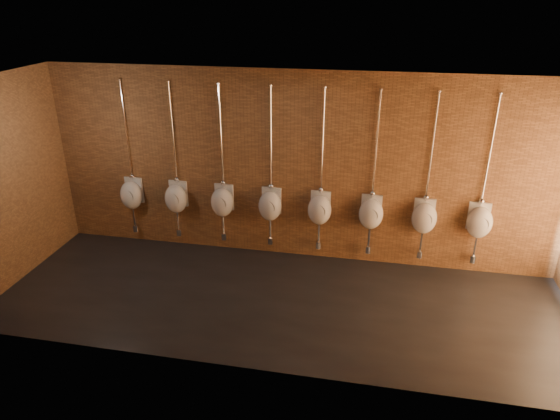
% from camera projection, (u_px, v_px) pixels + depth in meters
% --- Properties ---
extents(ground, '(8.50, 8.50, 0.00)m').
position_uv_depth(ground, '(280.00, 301.00, 7.52)').
color(ground, black).
rests_on(ground, ground).
extents(room_shell, '(8.54, 3.04, 3.22)m').
position_uv_depth(room_shell, '(280.00, 176.00, 6.70)').
color(room_shell, black).
rests_on(room_shell, ground).
extents(urinal_0, '(0.42, 0.38, 2.72)m').
position_uv_depth(urinal_0, '(132.00, 194.00, 8.86)').
color(urinal_0, silver).
rests_on(urinal_0, ground).
extents(urinal_1, '(0.42, 0.38, 2.72)m').
position_uv_depth(urinal_1, '(176.00, 198.00, 8.72)').
color(urinal_1, silver).
rests_on(urinal_1, ground).
extents(urinal_2, '(0.42, 0.38, 2.72)m').
position_uv_depth(urinal_2, '(222.00, 201.00, 8.57)').
color(urinal_2, silver).
rests_on(urinal_2, ground).
extents(urinal_3, '(0.42, 0.38, 2.72)m').
position_uv_depth(urinal_3, '(270.00, 205.00, 8.42)').
color(urinal_3, silver).
rests_on(urinal_3, ground).
extents(urinal_4, '(0.42, 0.38, 2.72)m').
position_uv_depth(urinal_4, '(320.00, 209.00, 8.27)').
color(urinal_4, silver).
rests_on(urinal_4, ground).
extents(urinal_5, '(0.42, 0.38, 2.72)m').
position_uv_depth(urinal_5, '(371.00, 213.00, 8.12)').
color(urinal_5, silver).
rests_on(urinal_5, ground).
extents(urinal_6, '(0.42, 0.38, 2.72)m').
position_uv_depth(urinal_6, '(424.00, 217.00, 7.98)').
color(urinal_6, silver).
rests_on(urinal_6, ground).
extents(urinal_7, '(0.42, 0.38, 2.72)m').
position_uv_depth(urinal_7, '(479.00, 221.00, 7.83)').
color(urinal_7, silver).
rests_on(urinal_7, ground).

